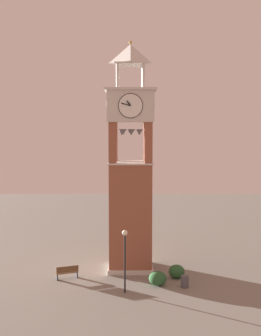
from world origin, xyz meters
The scene contains 7 objects.
ground centered at (0.00, 0.00, 0.00)m, with size 80.00×80.00×0.00m, color gray.
clock_tower centered at (0.00, 0.00, 6.86)m, with size 3.74×3.74×17.02m.
park_bench centered at (2.44, -4.51, 0.48)m, with size 1.00×1.65×0.95m.
lamp_post centered at (5.23, -0.37, 2.85)m, with size 0.36×0.36×4.15m.
trash_bin centered at (4.21, 3.64, 0.40)m, with size 0.52×0.52×0.80m, color #4C4C51.
shrub_near_entry centered at (2.22, 3.29, 0.47)m, with size 1.14×1.14×0.95m, color #28562D.
shrub_left_of_tower centered at (3.78, 1.85, 0.48)m, with size 1.21×1.21×0.95m, color #28562D.
Camera 1 is at (34.78, -0.05, 10.73)m, focal length 49.98 mm.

